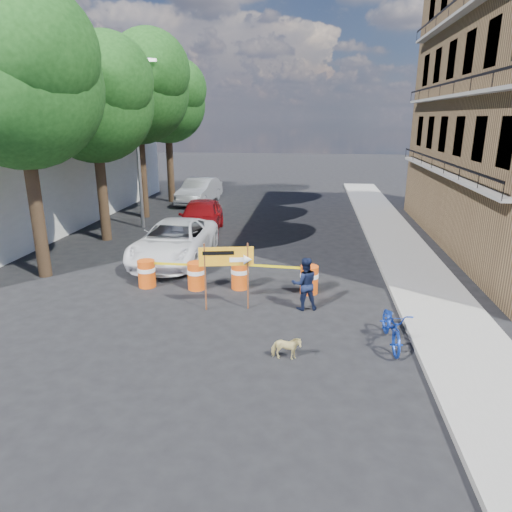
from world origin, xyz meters
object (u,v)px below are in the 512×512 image
(bicycle, at_px, (394,309))
(suv_white, at_px, (174,241))
(sedan_silver, at_px, (200,191))
(dog, at_px, (286,348))
(sedan_red, at_px, (201,217))
(barrel_mid_right, at_px, (240,275))
(barrel_far_left, at_px, (147,273))
(barrel_mid_left, at_px, (196,275))
(pedestrian, at_px, (304,284))
(barrel_far_right, at_px, (309,279))
(detour_sign, at_px, (234,261))

(bicycle, bearing_deg, suv_white, 137.36)
(sedan_silver, bearing_deg, dog, -65.53)
(sedan_red, bearing_deg, barrel_mid_right, -73.69)
(dog, xyz_separation_m, sedan_red, (-4.77, 11.47, 0.52))
(barrel_far_left, height_order, sedan_red, sedan_red)
(suv_white, relative_size, sedan_silver, 1.12)
(barrel_mid_left, distance_m, bicycle, 6.49)
(bicycle, xyz_separation_m, suv_white, (-7.28, 6.12, -0.20))
(pedestrian, bearing_deg, suv_white, -52.91)
(barrel_mid_right, height_order, barrel_far_right, same)
(barrel_far_left, relative_size, barrel_mid_left, 1.00)
(barrel_mid_right, xyz_separation_m, pedestrian, (2.11, -1.42, 0.31))
(suv_white, bearing_deg, barrel_far_left, -91.11)
(suv_white, bearing_deg, pedestrian, -39.33)
(barrel_far_left, xyz_separation_m, suv_white, (0.06, 2.98, 0.29))
(sedan_silver, bearing_deg, barrel_mid_right, -66.30)
(barrel_far_left, relative_size, dog, 1.30)
(bicycle, xyz_separation_m, sedan_silver, (-9.28, 18.31, -0.15))
(pedestrian, xyz_separation_m, sedan_silver, (-7.11, 16.37, 0.02))
(barrel_far_right, distance_m, sedan_red, 8.93)
(barrel_mid_right, relative_size, bicycle, 0.47)
(bicycle, height_order, sedan_red, bicycle)
(sedan_silver, bearing_deg, barrel_far_left, -77.51)
(bicycle, bearing_deg, detour_sign, 155.48)
(barrel_far_left, xyz_separation_m, pedestrian, (5.17, -1.20, 0.31))
(detour_sign, height_order, sedan_silver, detour_sign)
(barrel_mid_left, height_order, barrel_far_right, same)
(detour_sign, distance_m, sedan_red, 9.31)
(barrel_mid_right, distance_m, pedestrian, 2.56)
(pedestrian, bearing_deg, bicycle, 124.55)
(barrel_far_left, height_order, pedestrian, pedestrian)
(detour_sign, bearing_deg, dog, -69.56)
(barrel_far_left, xyz_separation_m, barrel_far_right, (5.30, 0.07, 0.00))
(detour_sign, height_order, suv_white, detour_sign)
(bicycle, bearing_deg, sedan_silver, 114.30)
(pedestrian, relative_size, suv_white, 0.29)
(suv_white, height_order, sedan_red, sedan_red)
(barrel_mid_left, xyz_separation_m, detour_sign, (1.49, -1.45, 0.99))
(sedan_silver, bearing_deg, suv_white, -75.50)
(barrel_far_left, relative_size, barrel_far_right, 1.00)
(bicycle, height_order, dog, bicycle)
(barrel_mid_right, height_order, pedestrian, pedestrian)
(barrel_far_left, distance_m, bicycle, 8.00)
(barrel_far_left, height_order, barrel_mid_right, same)
(barrel_far_right, distance_m, detour_sign, 2.81)
(barrel_mid_right, relative_size, barrel_far_right, 1.00)
(detour_sign, relative_size, sedan_silver, 0.41)
(barrel_mid_left, relative_size, barrel_far_right, 1.00)
(barrel_far_left, relative_size, sedan_silver, 0.18)
(barrel_far_left, height_order, barrel_mid_left, same)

